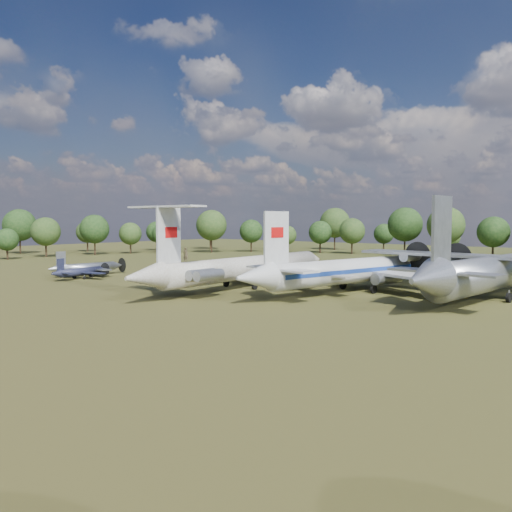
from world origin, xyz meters
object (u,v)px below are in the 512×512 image
Objects in this scene: tu104_jet at (363,274)px; small_prop_west at (80,273)px; small_prop_northwest at (88,269)px; person_on_il62 at (186,255)px; an12_transport at (491,278)px; il62_airliner at (248,272)px.

small_prop_west is at bearing -145.75° from tu104_jet.
small_prop_northwest is 34.68m from person_on_il62.
an12_transport is at bearing -166.88° from person_on_il62.
il62_airliner is at bearing 15.70° from small_prop_northwest.
person_on_il62 is (-32.03, -23.90, 2.90)m from an12_transport.
small_prop_west is (-29.84, -10.34, -1.40)m from il62_airliner.
small_prop_northwest is at bearing -151.12° from tu104_jet.
small_prop_west is at bearing -162.44° from il62_airliner.
il62_airliner is at bearing -141.71° from tu104_jet.
small_prop_northwest is (-65.76, -17.22, -1.63)m from an12_transport.
tu104_jet reaches higher than small_prop_west.
il62_airliner is at bearing 8.53° from small_prop_west.
tu104_jet is 48.97m from small_prop_west.
small_prop_northwest is at bearing 122.63° from small_prop_west.
tu104_jet reaches higher than small_prop_northwest.
small_prop_northwest is (-33.37, -6.59, -1.18)m from il62_airliner.
tu104_jet is at bearing 20.51° from small_prop_northwest.
small_prop_northwest is at bearing -170.39° from il62_airliner.
small_prop_west is 5.16m from small_prop_northwest.
small_prop_west is (-62.23, -20.97, -1.85)m from an12_transport.
small_prop_northwest is (-49.12, -14.06, -1.22)m from tu104_jet.
tu104_jet is at bearing 23.83° from il62_airliner.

